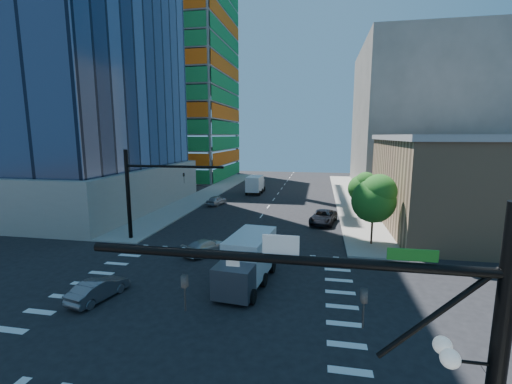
# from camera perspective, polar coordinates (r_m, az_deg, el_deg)

# --- Properties ---
(ground) EXTENTS (160.00, 160.00, 0.00)m
(ground) POSITION_cam_1_polar(r_m,az_deg,el_deg) (23.29, -9.53, -17.57)
(ground) COLOR black
(ground) RESTS_ON ground
(road_markings) EXTENTS (20.00, 20.00, 0.01)m
(road_markings) POSITION_cam_1_polar(r_m,az_deg,el_deg) (23.29, -9.53, -17.56)
(road_markings) COLOR silver
(road_markings) RESTS_ON ground
(sidewalk_ne) EXTENTS (5.00, 60.00, 0.15)m
(sidewalk_ne) POSITION_cam_1_polar(r_m,az_deg,el_deg) (60.56, 15.29, -0.85)
(sidewalk_ne) COLOR gray
(sidewalk_ne) RESTS_ON ground
(sidewalk_nw) EXTENTS (5.00, 60.00, 0.15)m
(sidewalk_nw) POSITION_cam_1_polar(r_m,az_deg,el_deg) (63.53, -7.79, -0.13)
(sidewalk_nw) COLOR gray
(sidewalk_nw) RESTS_ON ground
(construction_building) EXTENTS (25.16, 34.50, 70.60)m
(construction_building) POSITION_cam_1_polar(r_m,az_deg,el_deg) (89.60, -13.07, 18.24)
(construction_building) COLOR gray
(construction_building) RESTS_ON ground
(commercial_building) EXTENTS (20.50, 22.50, 10.60)m
(commercial_building) POSITION_cam_1_polar(r_m,az_deg,el_deg) (45.32, 33.40, 1.26)
(commercial_building) COLOR #9E7D5B
(commercial_building) RESTS_ON ground
(bg_building_ne) EXTENTS (24.00, 30.00, 28.00)m
(bg_building_ne) POSITION_cam_1_polar(r_m,az_deg,el_deg) (77.05, 25.86, 11.09)
(bg_building_ne) COLOR slate
(bg_building_ne) RESTS_ON ground
(signal_mast_se) EXTENTS (10.51, 2.48, 9.00)m
(signal_mast_se) POSITION_cam_1_polar(r_m,az_deg,el_deg) (10.18, 30.04, -24.76)
(signal_mast_se) COLOR black
(signal_mast_se) RESTS_ON sidewalk_se
(signal_mast_nw) EXTENTS (10.20, 0.40, 9.00)m
(signal_mast_nw) POSITION_cam_1_polar(r_m,az_deg,el_deg) (35.83, -18.54, 0.86)
(signal_mast_nw) COLOR black
(signal_mast_nw) RESTS_ON sidewalk_nw
(tree_south) EXTENTS (4.16, 4.16, 6.82)m
(tree_south) POSITION_cam_1_polar(r_m,az_deg,el_deg) (34.24, 19.26, -0.92)
(tree_south) COLOR #382316
(tree_south) RESTS_ON sidewalk_ne
(tree_north) EXTENTS (3.54, 3.52, 5.78)m
(tree_north) POSITION_cam_1_polar(r_m,az_deg,el_deg) (46.14, 17.40, 0.85)
(tree_north) COLOR #382316
(tree_north) RESTS_ON sidewalk_ne
(car_nb_far) EXTENTS (3.70, 6.18, 1.61)m
(car_nb_far) POSITION_cam_1_polar(r_m,az_deg,el_deg) (42.08, 11.15, -4.11)
(car_nb_far) COLOR black
(car_nb_far) RESTS_ON ground
(car_sb_near) EXTENTS (3.48, 4.85, 1.30)m
(car_sb_near) POSITION_cam_1_polar(r_m,az_deg,el_deg) (31.47, -8.48, -8.96)
(car_sb_near) COLOR silver
(car_sb_near) RESTS_ON ground
(car_sb_mid) EXTENTS (2.38, 4.44, 1.43)m
(car_sb_mid) POSITION_cam_1_polar(r_m,az_deg,el_deg) (52.67, -6.61, -1.37)
(car_sb_mid) COLOR #A4A6AC
(car_sb_mid) RESTS_ON ground
(car_sb_cross) EXTENTS (2.32, 4.38, 1.37)m
(car_sb_cross) POSITION_cam_1_polar(r_m,az_deg,el_deg) (25.19, -24.75, -14.47)
(car_sb_cross) COLOR #58575D
(car_sb_cross) RESTS_ON ground
(box_truck_near) EXTENTS (3.47, 6.80, 3.43)m
(box_truck_near) POSITION_cam_1_polar(r_m,az_deg,el_deg) (24.60, -1.67, -12.06)
(box_truck_near) COLOR black
(box_truck_near) RESTS_ON ground
(box_truck_far) EXTENTS (2.70, 6.17, 3.22)m
(box_truck_far) POSITION_cam_1_polar(r_m,az_deg,el_deg) (62.92, -0.03, 1.11)
(box_truck_far) COLOR black
(box_truck_far) RESTS_ON ground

